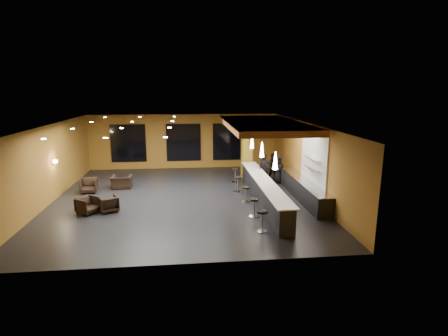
{
  "coord_description": "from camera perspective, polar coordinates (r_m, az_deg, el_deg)",
  "views": [
    {
      "loc": [
        0.25,
        -16.07,
        5.1
      ],
      "look_at": [
        2.0,
        0.5,
        1.3
      ],
      "focal_mm": 28.0,
      "sensor_mm": 36.0,
      "label": 1
    }
  ],
  "objects": [
    {
      "name": "bar_stool_0",
      "position": [
        12.86,
        6.23,
        -8.14
      ],
      "size": [
        0.4,
        0.4,
        0.8
      ],
      "rotation": [
        0.0,
        0.0,
        -0.02
      ],
      "color": "silver",
      "rests_on": "floor"
    },
    {
      "name": "wall_shelf_upper",
      "position": [
        16.16,
        14.25,
        1.58
      ],
      "size": [
        0.3,
        1.5,
        0.03
      ],
      "primitive_type": "cube",
      "color": "silver",
      "rests_on": "wall_right"
    },
    {
      "name": "wall_left",
      "position": [
        17.58,
        -26.9,
        0.46
      ],
      "size": [
        0.1,
        13.0,
        3.5
      ],
      "primitive_type": "cube",
      "color": "#9C6A22",
      "rests_on": "floor"
    },
    {
      "name": "pendant_0",
      "position": [
        13.78,
        8.38,
        1.2
      ],
      "size": [
        0.2,
        0.2,
        0.7
      ],
      "primitive_type": "cone",
      "color": "white",
      "rests_on": "wood_soffit"
    },
    {
      "name": "pendant_2",
      "position": [
        18.59,
        4.59,
        4.3
      ],
      "size": [
        0.2,
        0.2,
        0.7
      ],
      "primitive_type": "cone",
      "color": "white",
      "rests_on": "wood_soffit"
    },
    {
      "name": "wall_shelf_lower",
      "position": [
        16.26,
        14.16,
        0.02
      ],
      "size": [
        0.3,
        1.5,
        0.03
      ],
      "primitive_type": "cube",
      "color": "silver",
      "rests_on": "wall_right"
    },
    {
      "name": "wall_front",
      "position": [
        10.09,
        -7.16,
        -6.64
      ],
      "size": [
        12.0,
        0.1,
        3.5
      ],
      "primitive_type": "cube",
      "color": "#9C6A22",
      "rests_on": "floor"
    },
    {
      "name": "bar_top",
      "position": [
        15.97,
        6.47,
        -2.01
      ],
      "size": [
        0.78,
        8.1,
        0.05
      ],
      "primitive_type": "cube",
      "color": "white",
      "rests_on": "bar_counter"
    },
    {
      "name": "window_center",
      "position": [
        22.76,
        -6.61,
        4.17
      ],
      "size": [
        2.2,
        0.06,
        2.4
      ],
      "primitive_type": "cube",
      "color": "black",
      "rests_on": "wall_back"
    },
    {
      "name": "prep_top",
      "position": [
        17.01,
        12.69,
        -1.82
      ],
      "size": [
        0.72,
        6.0,
        0.03
      ],
      "primitive_type": "cube",
      "color": "silver",
      "rests_on": "prep_counter"
    },
    {
      "name": "bar_stool_3",
      "position": [
        17.54,
        2.25,
        -2.35
      ],
      "size": [
        0.4,
        0.4,
        0.79
      ],
      "rotation": [
        0.0,
        0.0,
        -0.09
      ],
      "color": "silver",
      "rests_on": "floor"
    },
    {
      "name": "bar_stool_2",
      "position": [
        16.04,
        3.6,
        -3.97
      ],
      "size": [
        0.37,
        0.37,
        0.73
      ],
      "rotation": [
        0.0,
        0.0,
        -0.35
      ],
      "color": "silver",
      "rests_on": "floor"
    },
    {
      "name": "window_left",
      "position": [
        23.07,
        -15.35,
        3.91
      ],
      "size": [
        2.2,
        0.06,
        2.4
      ],
      "primitive_type": "cube",
      "color": "black",
      "rests_on": "wall_back"
    },
    {
      "name": "tile_backsplash",
      "position": [
        16.41,
        14.46,
        1.55
      ],
      "size": [
        0.06,
        3.2,
        2.4
      ],
      "primitive_type": "cube",
      "color": "white",
      "rests_on": "wall_right"
    },
    {
      "name": "armchair_a",
      "position": [
        15.71,
        -21.37,
        -5.69
      ],
      "size": [
        1.04,
        1.04,
        0.69
      ],
      "primitive_type": "imported",
      "rotation": [
        0.0,
        0.0,
        0.97
      ],
      "color": "black",
      "rests_on": "floor"
    },
    {
      "name": "wood_soffit",
      "position": [
        17.56,
        6.38,
        7.08
      ],
      "size": [
        3.6,
        8.0,
        0.28
      ],
      "primitive_type": "cube",
      "color": "#A35F2F",
      "rests_on": "ceiling"
    },
    {
      "name": "pendant_1",
      "position": [
        16.17,
        6.21,
        2.98
      ],
      "size": [
        0.2,
        0.2,
        0.7
      ],
      "primitive_type": "cone",
      "color": "white",
      "rests_on": "wood_soffit"
    },
    {
      "name": "armchair_d",
      "position": [
        19.02,
        -16.35,
        -2.2
      ],
      "size": [
        1.04,
        0.91,
        0.66
      ],
      "primitive_type": "imported",
      "rotation": [
        0.0,
        0.0,
        3.17
      ],
      "color": "black",
      "rests_on": "floor"
    },
    {
      "name": "column",
      "position": [
        20.24,
        3.73,
        3.29
      ],
      "size": [
        0.6,
        0.6,
        3.5
      ],
      "primitive_type": "cube",
      "color": "olive",
      "rests_on": "floor"
    },
    {
      "name": "bar_counter",
      "position": [
        16.11,
        6.42,
        -3.82
      ],
      "size": [
        0.6,
        8.0,
        1.0
      ],
      "primitive_type": "cube",
      "color": "black",
      "rests_on": "floor"
    },
    {
      "name": "bar_stool_4",
      "position": [
        19.33,
        1.87,
        -0.89
      ],
      "size": [
        0.4,
        0.4,
        0.8
      ],
      "rotation": [
        0.0,
        0.0,
        -0.33
      ],
      "color": "silver",
      "rests_on": "floor"
    },
    {
      "name": "staff_b",
      "position": [
        19.78,
        8.14,
        0.14
      ],
      "size": [
        0.9,
        0.79,
        1.58
      ],
      "primitive_type": "imported",
      "rotation": [
        0.0,
        0.0,
        -0.28
      ],
      "color": "black",
      "rests_on": "floor"
    },
    {
      "name": "window_right",
      "position": [
        22.93,
        0.93,
        4.32
      ],
      "size": [
        2.2,
        0.06,
        2.4
      ],
      "primitive_type": "cube",
      "color": "black",
      "rests_on": "wall_back"
    },
    {
      "name": "staff_a",
      "position": [
        18.31,
        6.55,
        -0.41
      ],
      "size": [
        0.79,
        0.65,
        1.85
      ],
      "primitive_type": "imported",
      "rotation": [
        0.0,
        0.0,
        0.35
      ],
      "color": "black",
      "rests_on": "floor"
    },
    {
      "name": "floor",
      "position": [
        16.87,
        -6.62,
        -5.01
      ],
      "size": [
        12.0,
        13.0,
        0.1
      ],
      "primitive_type": "cube",
      "color": "black",
      "rests_on": "ground"
    },
    {
      "name": "wall_back",
      "position": [
        22.86,
        -6.61,
        4.34
      ],
      "size": [
        12.0,
        0.1,
        3.5
      ],
      "primitive_type": "cube",
      "color": "#9C6A22",
      "rests_on": "floor"
    },
    {
      "name": "armchair_c",
      "position": [
        18.74,
        -21.23,
        -2.68
      ],
      "size": [
        0.87,
        0.89,
        0.73
      ],
      "primitive_type": "imported",
      "rotation": [
        0.0,
        0.0,
        0.12
      ],
      "color": "black",
      "rests_on": "floor"
    },
    {
      "name": "wall_sconce",
      "position": [
        17.97,
        -25.86,
        0.97
      ],
      "size": [
        0.22,
        0.22,
        0.22
      ],
      "primitive_type": "sphere",
      "color": "#FFE5B2",
      "rests_on": "wall_left"
    },
    {
      "name": "armchair_b",
      "position": [
        15.63,
        -18.34,
        -5.57
      ],
      "size": [
        0.98,
        0.99,
        0.67
      ],
      "primitive_type": "imported",
      "rotation": [
        0.0,
        0.0,
        3.63
      ],
      "color": "black",
      "rests_on": "floor"
    },
    {
      "name": "wall_right",
      "position": [
        17.41,
        13.56,
        1.39
      ],
      "size": [
        0.1,
        13.0,
        3.5
      ],
      "primitive_type": "cube",
      "color": "#9C6A22",
      "rests_on": "floor"
    },
    {
      "name": "ceiling",
      "position": [
        16.14,
        -6.95,
        7.25
      ],
      "size": [
        12.0,
        13.0,
        0.1
      ],
      "primitive_type": "cube",
      "color": "black"
    },
    {
      "name": "staff_c",
      "position": [
        19.35,
        8.82,
        -0.29
      ],
      "size": [
        0.78,
        0.55,
        1.5
      ],
      "primitive_type": "imported",
      "rotation": [
        0.0,
        0.0,
        -0.11
      ],
      "color": "black",
      "rests_on": "floor"
    },
    {
      "name": "bar_stool_1",
      "position": [
        14.26,
        4.92,
        -6.05
      ],
      "size": [
        0.39,
        0.39,
        0.77
      ],
      "rotation": [
        0.0,
        0.0,
        0.32
      ],
      "color": "silver",
      "rests_on": "floor"
    },
    {
      "name": "prep_counter",
      "position": [
        17.12,
        12.62,
        -3.29
      ],
      "size": [
        0.7,
        6.0,
        0.86
      ],
      "primitive_type": "cube",
      "color": "black",
      "rests_on": "floor"
    }
  ]
}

